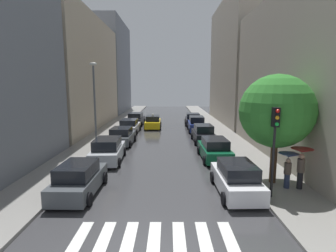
% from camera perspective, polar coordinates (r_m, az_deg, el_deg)
% --- Properties ---
extents(ground_plane, '(28.00, 72.00, 0.04)m').
position_cam_1_polar(ground_plane, '(31.91, -1.05, -1.09)').
color(ground_plane, '#39393B').
extents(sidewalk_left, '(3.00, 72.00, 0.15)m').
position_cam_1_polar(sidewalk_left, '(32.65, -12.54, -0.91)').
color(sidewalk_left, gray).
rests_on(sidewalk_left, ground).
extents(sidewalk_right, '(3.00, 72.00, 0.15)m').
position_cam_1_polar(sidewalk_right, '(32.45, 10.50, -0.90)').
color(sidewalk_right, gray).
rests_on(sidewalk_right, ground).
extents(crosswalk_stripes, '(5.85, 2.20, 0.01)m').
position_cam_1_polar(crosswalk_stripes, '(10.48, -3.10, -22.69)').
color(crosswalk_stripes, silver).
rests_on(crosswalk_stripes, ground).
extents(building_left_mid, '(6.00, 21.76, 13.62)m').
position_cam_1_polar(building_left_mid, '(35.92, -19.16, 10.48)').
color(building_left_mid, '#B2A38C').
rests_on(building_left_mid, ground).
extents(building_left_far, '(6.00, 16.22, 17.31)m').
position_cam_1_polar(building_left_far, '(54.84, -12.54, 11.96)').
color(building_left_far, slate).
rests_on(building_left_far, ground).
extents(building_right_near, '(6.00, 21.52, 12.02)m').
position_cam_1_polar(building_right_near, '(20.93, 30.39, 9.08)').
color(building_right_near, '#9E9384').
rests_on(building_right_near, ground).
extents(building_right_mid, '(6.00, 18.16, 16.95)m').
position_cam_1_polar(building_right_mid, '(40.46, 15.27, 12.78)').
color(building_right_mid, '#9E9384').
rests_on(building_right_mid, ground).
extents(parked_car_left_nearest, '(2.06, 4.37, 1.63)m').
position_cam_1_polar(parked_car_left_nearest, '(14.41, -18.63, -10.75)').
color(parked_car_left_nearest, '#474C51').
rests_on(parked_car_left_nearest, ground).
extents(parked_car_left_second, '(2.29, 4.63, 1.70)m').
position_cam_1_polar(parked_car_left_second, '(19.76, -12.86, -5.12)').
color(parked_car_left_second, '#B2B7BF').
rests_on(parked_car_left_second, ground).
extents(parked_car_left_third, '(2.29, 4.22, 1.58)m').
position_cam_1_polar(parked_car_left_third, '(25.05, -9.99, -2.20)').
color(parked_car_left_third, '#474C51').
rests_on(parked_car_left_third, ground).
extents(parked_car_left_fourth, '(2.26, 4.72, 1.57)m').
position_cam_1_polar(parked_car_left_fourth, '(30.94, -8.37, -0.07)').
color(parked_car_left_fourth, silver).
rests_on(parked_car_left_fourth, ground).
extents(parked_car_left_fifth, '(2.31, 4.70, 1.66)m').
position_cam_1_polar(parked_car_left_fifth, '(36.95, -7.02, 1.46)').
color(parked_car_left_fifth, black).
rests_on(parked_car_left_fifth, ground).
extents(parked_car_right_nearest, '(2.09, 4.38, 1.64)m').
position_cam_1_polar(parked_car_right_nearest, '(14.20, 14.20, -10.84)').
color(parked_car_right_nearest, silver).
rests_on(parked_car_right_nearest, ground).
extents(parked_car_right_second, '(2.19, 4.47, 1.60)m').
position_cam_1_polar(parked_car_right_second, '(20.06, 9.73, -4.94)').
color(parked_car_right_second, '#0C4C2D').
rests_on(parked_car_right_second, ground).
extents(parked_car_right_third, '(2.10, 4.24, 1.70)m').
position_cam_1_polar(parked_car_right_third, '(25.80, 7.37, -1.71)').
color(parked_car_right_third, black).
rests_on(parked_car_right_third, ground).
extents(parked_car_right_fourth, '(2.06, 4.37, 1.81)m').
position_cam_1_polar(parked_car_right_fourth, '(31.59, 5.92, 0.34)').
color(parked_car_right_fourth, navy).
rests_on(parked_car_right_fourth, ground).
extents(parked_car_right_fifth, '(2.26, 4.25, 1.60)m').
position_cam_1_polar(parked_car_right_fifth, '(36.74, 5.16, 1.41)').
color(parked_car_right_fifth, black).
rests_on(parked_car_right_fifth, ground).
extents(taxi_midroad, '(2.10, 4.42, 1.81)m').
position_cam_1_polar(taxi_midroad, '(33.84, -3.40, 0.81)').
color(taxi_midroad, yellow).
rests_on(taxi_midroad, ground).
extents(pedestrian_foreground, '(1.09, 1.09, 2.12)m').
position_cam_1_polar(pedestrian_foreground, '(15.31, 26.43, -6.32)').
color(pedestrian_foreground, black).
rests_on(pedestrian_foreground, sidewalk_right).
extents(pedestrian_near_tree, '(1.01, 1.01, 1.85)m').
position_cam_1_polar(pedestrian_near_tree, '(15.19, 24.09, -7.13)').
color(pedestrian_near_tree, navy).
rests_on(pedestrian_near_tree, sidewalk_right).
extents(street_tree_right, '(3.91, 3.91, 5.90)m').
position_cam_1_polar(street_tree_right, '(15.31, 21.99, 2.93)').
color(street_tree_right, '#513823').
rests_on(street_tree_right, sidewalk_right).
extents(traffic_light_right_corner, '(0.30, 0.42, 4.30)m').
position_cam_1_polar(traffic_light_right_corner, '(13.31, 21.70, -1.30)').
color(traffic_light_right_corner, black).
rests_on(traffic_light_right_corner, sidewalk_right).
extents(lamp_post_left, '(0.60, 0.28, 7.10)m').
position_cam_1_polar(lamp_post_left, '(22.89, -15.55, 5.39)').
color(lamp_post_left, '#595B60').
rests_on(lamp_post_left, sidewalk_left).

